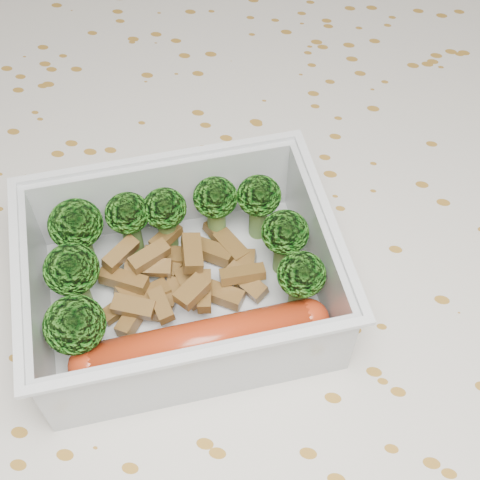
# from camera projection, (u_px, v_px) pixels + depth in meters

# --- Properties ---
(dining_table) EXTENTS (1.40, 0.90, 0.75)m
(dining_table) POSITION_uv_depth(u_px,v_px,m) (230.00, 325.00, 0.51)
(dining_table) COLOR brown
(dining_table) RESTS_ON ground
(tablecloth) EXTENTS (1.46, 0.96, 0.19)m
(tablecloth) POSITION_uv_depth(u_px,v_px,m) (229.00, 290.00, 0.47)
(tablecloth) COLOR beige
(tablecloth) RESTS_ON dining_table
(lunch_container) EXTENTS (0.22, 0.20, 0.06)m
(lunch_container) POSITION_uv_depth(u_px,v_px,m) (183.00, 285.00, 0.40)
(lunch_container) COLOR silver
(lunch_container) RESTS_ON tablecloth
(broccoli_florets) EXTENTS (0.17, 0.14, 0.05)m
(broccoli_florets) POSITION_uv_depth(u_px,v_px,m) (163.00, 246.00, 0.40)
(broccoli_florets) COLOR #608C3F
(broccoli_florets) RESTS_ON lunch_container
(meat_pile) EXTENTS (0.10, 0.10, 0.03)m
(meat_pile) POSITION_uv_depth(u_px,v_px,m) (179.00, 276.00, 0.41)
(meat_pile) COLOR brown
(meat_pile) RESTS_ON lunch_container
(sausage) EXTENTS (0.14, 0.08, 0.03)m
(sausage) POSITION_uv_depth(u_px,v_px,m) (202.00, 343.00, 0.38)
(sausage) COLOR #AE3012
(sausage) RESTS_ON lunch_container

